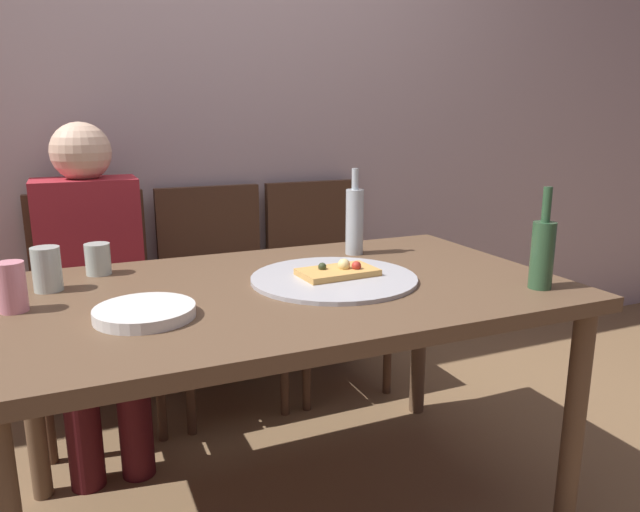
# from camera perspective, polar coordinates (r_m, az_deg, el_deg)

# --- Properties ---
(ground_plane) EXTENTS (8.00, 8.00, 0.00)m
(ground_plane) POSITION_cam_1_polar(r_m,az_deg,el_deg) (1.96, -2.80, -23.73)
(ground_plane) COLOR brown
(back_wall) EXTENTS (6.00, 0.10, 2.60)m
(back_wall) POSITION_cam_1_polar(r_m,az_deg,el_deg) (2.61, -11.92, 15.69)
(back_wall) COLOR #B29EA3
(back_wall) RESTS_ON ground_plane
(dining_table) EXTENTS (1.52, 0.91, 0.73)m
(dining_table) POSITION_cam_1_polar(r_m,az_deg,el_deg) (1.65, -3.06, -5.35)
(dining_table) COLOR brown
(dining_table) RESTS_ON ground_plane
(pizza_tray) EXTENTS (0.48, 0.48, 0.01)m
(pizza_tray) POSITION_cam_1_polar(r_m,az_deg,el_deg) (1.67, 1.37, -2.20)
(pizza_tray) COLOR #ADADB2
(pizza_tray) RESTS_ON dining_table
(pizza_slice_last) EXTENTS (0.23, 0.14, 0.05)m
(pizza_slice_last) POSITION_cam_1_polar(r_m,az_deg,el_deg) (1.68, 1.83, -1.50)
(pizza_slice_last) COLOR tan
(pizza_slice_last) RESTS_ON pizza_tray
(wine_bottle) EXTENTS (0.06, 0.06, 0.29)m
(wine_bottle) POSITION_cam_1_polar(r_m,az_deg,el_deg) (1.98, 3.40, 3.52)
(wine_bottle) COLOR #B2BCC1
(wine_bottle) RESTS_ON dining_table
(beer_bottle) EXTENTS (0.06, 0.06, 0.28)m
(beer_bottle) POSITION_cam_1_polar(r_m,az_deg,el_deg) (1.68, 20.92, 0.37)
(beer_bottle) COLOR #2D5133
(beer_bottle) RESTS_ON dining_table
(tumbler_near) EXTENTS (0.07, 0.07, 0.09)m
(tumbler_near) POSITION_cam_1_polar(r_m,az_deg,el_deg) (1.85, -20.89, -0.28)
(tumbler_near) COLOR #B7C6BC
(tumbler_near) RESTS_ON dining_table
(tumbler_far) EXTENTS (0.07, 0.07, 0.12)m
(tumbler_far) POSITION_cam_1_polar(r_m,az_deg,el_deg) (1.72, -25.15, -1.17)
(tumbler_far) COLOR #B7C6BC
(tumbler_far) RESTS_ON dining_table
(soda_can) EXTENTS (0.07, 0.07, 0.12)m
(soda_can) POSITION_cam_1_polar(r_m,az_deg,el_deg) (1.58, -27.91, -2.69)
(soda_can) COLOR pink
(soda_can) RESTS_ON dining_table
(plate_stack) EXTENTS (0.23, 0.23, 0.03)m
(plate_stack) POSITION_cam_1_polar(r_m,az_deg,el_deg) (1.42, -16.75, -5.29)
(plate_stack) COLOR white
(plate_stack) RESTS_ON dining_table
(chair_left) EXTENTS (0.44, 0.44, 0.90)m
(chair_left) POSITION_cam_1_polar(r_m,az_deg,el_deg) (2.42, -21.23, -3.63)
(chair_left) COLOR #472D1E
(chair_left) RESTS_ON ground_plane
(chair_middle) EXTENTS (0.44, 0.44, 0.90)m
(chair_middle) POSITION_cam_1_polar(r_m,az_deg,el_deg) (2.48, -9.89, -2.49)
(chair_middle) COLOR #472D1E
(chair_middle) RESTS_ON ground_plane
(chair_right) EXTENTS (0.44, 0.44, 0.90)m
(chair_right) POSITION_cam_1_polar(r_m,az_deg,el_deg) (2.62, 0.26, -1.39)
(chair_right) COLOR #472D1E
(chair_right) RESTS_ON ground_plane
(guest_in_sweater) EXTENTS (0.36, 0.56, 1.17)m
(guest_in_sweater) POSITION_cam_1_polar(r_m,az_deg,el_deg) (2.24, -21.32, -1.56)
(guest_in_sweater) COLOR maroon
(guest_in_sweater) RESTS_ON ground_plane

